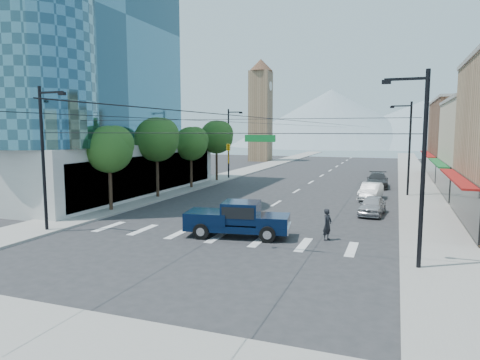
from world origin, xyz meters
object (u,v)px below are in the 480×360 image
at_px(parked_car_far, 377,180).
at_px(parked_car_near, 372,205).
at_px(pickup_truck, 237,218).
at_px(pedestrian, 327,224).
at_px(parked_car_mid, 371,191).

bearing_deg(parked_car_far, parked_car_near, -90.51).
height_order(pickup_truck, pedestrian, pickup_truck).
height_order(pedestrian, parked_car_far, pedestrian).
bearing_deg(pedestrian, pickup_truck, 122.59).
xyz_separation_m(pickup_truck, parked_car_mid, (6.77, 16.95, -0.34)).
bearing_deg(parked_car_near, pedestrian, -98.06).
relative_size(parked_car_near, parked_car_far, 0.76).
xyz_separation_m(pedestrian, parked_car_near, (2.04, 8.64, -0.21)).
xyz_separation_m(pickup_truck, parked_car_near, (7.27, 9.62, -0.39)).
xyz_separation_m(pickup_truck, parked_car_far, (6.95, 25.95, -0.30)).
relative_size(pedestrian, parked_car_far, 0.33).
xyz_separation_m(pedestrian, parked_car_far, (1.72, 24.98, -0.12)).
bearing_deg(parked_car_mid, pickup_truck, -105.88).
distance_m(parked_car_mid, parked_car_far, 9.01).
height_order(parked_car_mid, parked_car_far, parked_car_far).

